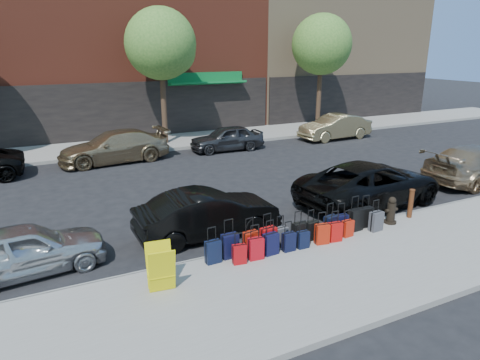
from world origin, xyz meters
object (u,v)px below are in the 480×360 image
suitcase_front_5 (299,232)px  car_near_0 (25,250)px  fire_hydrant (391,211)px  car_far_1 (114,147)px  car_far_2 (227,138)px  tree_right (323,46)px  car_near_2 (370,184)px  tree_center (163,46)px  car_far_3 (335,127)px  display_rack (161,268)px  car_near_1 (208,214)px  bollard (411,203)px

suitcase_front_5 → car_near_0: bearing=163.8°
car_near_0 → fire_hydrant: bearing=-106.2°
car_far_1 → car_far_2: bearing=84.2°
tree_right → car_far_2: size_ratio=1.84×
car_near_2 → car_far_1: size_ratio=1.07×
suitcase_front_5 → tree_center: bearing=85.0°
car_far_2 → car_far_3: 7.12m
tree_center → car_far_1: size_ratio=1.40×
suitcase_front_5 → car_far_3: size_ratio=0.20×
fire_hydrant → display_rack: display_rack is taller
car_near_1 → car_far_2: size_ratio=1.06×
tree_right → car_far_2: tree_right is taller
car_near_1 → display_rack: bearing=138.3°
bollard → car_far_3: bearing=62.3°
tree_center → display_rack: tree_center is taller
suitcase_front_5 → bollard: (4.16, -0.06, 0.20)m
car_far_1 → suitcase_front_5: bearing=9.3°
tree_right → car_near_0: 22.41m
tree_center → car_near_0: bearing=-120.4°
tree_right → car_far_2: bearing=-161.4°
display_rack → fire_hydrant: bearing=10.7°
fire_hydrant → car_far_3: (6.91, 11.56, 0.21)m
car_far_1 → car_far_3: 13.02m
fire_hydrant → car_far_1: size_ratio=0.16×
suitcase_front_5 → car_near_1: bearing=135.9°
car_far_2 → car_far_3: car_far_3 is taller
car_near_0 → car_far_3: 19.60m
tree_right → car_near_0: size_ratio=1.93×
car_near_0 → car_far_1: size_ratio=0.72×
car_far_3 → display_rack: bearing=-51.6°
car_near_1 → car_far_1: (-0.84, 9.94, 0.06)m
fire_hydrant → display_rack: (-7.38, -0.57, 0.12)m
tree_center → car_near_2: (3.50, -12.55, -4.64)m
display_rack → car_near_2: 8.55m
display_rack → car_far_3: 18.75m
fire_hydrant → car_far_1: 13.32m
bollard → car_far_1: (-7.00, 11.76, 0.12)m
display_rack → tree_center: bearing=78.8°
tree_right → car_far_2: (-8.04, -2.70, -4.74)m
display_rack → car_far_1: size_ratio=0.20×
suitcase_front_5 → bollard: bearing=-3.3°
tree_center → bollard: tree_center is taller
tree_center → display_rack: (-4.71, -14.96, -4.75)m
tree_center → display_rack: 16.39m
tree_center → fire_hydrant: bearing=-79.5°
fire_hydrant → display_rack: bearing=-171.6°
display_rack → car_near_1: car_near_1 is taller
car_near_1 → car_far_1: bearing=3.7°
tree_center → car_far_3: (9.58, -2.83, -4.67)m
car_near_0 → tree_center: bearing=-36.5°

